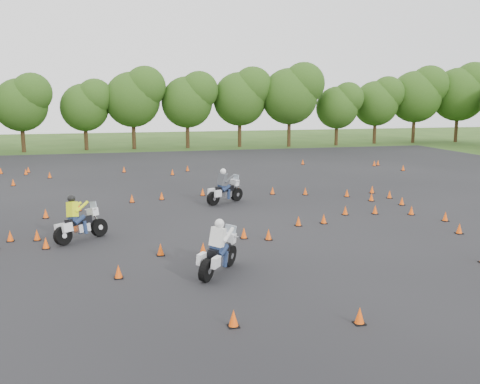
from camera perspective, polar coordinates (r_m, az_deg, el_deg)
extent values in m
plane|color=#2D5119|center=(23.76, 2.34, -4.51)|extent=(140.00, 140.00, 0.00)
plane|color=black|center=(29.41, -0.94, -1.62)|extent=(62.00, 62.00, 0.00)
cone|color=#FF530A|center=(25.66, 22.36, -3.65)|extent=(0.26, 0.26, 0.45)
cone|color=#FF530A|center=(42.24, -19.64, 1.71)|extent=(0.26, 0.26, 0.45)
cone|color=#FF530A|center=(31.27, -11.46, -0.70)|extent=(0.26, 0.26, 0.45)
cone|color=#FF530A|center=(48.73, 14.51, 3.04)|extent=(0.26, 0.26, 0.45)
cone|color=#FF530A|center=(32.84, -4.01, 0.00)|extent=(0.26, 0.26, 0.45)
cone|color=#FF530A|center=(20.76, -3.96, -6.05)|extent=(0.26, 0.26, 0.45)
cone|color=#FF530A|center=(44.68, -21.88, 2.00)|extent=(0.26, 0.26, 0.45)
cone|color=#FF530A|center=(18.53, -12.84, -8.30)|extent=(0.26, 0.26, 0.45)
cone|color=#FF530A|center=(34.62, 13.91, 0.25)|extent=(0.26, 0.26, 0.45)
cone|color=#FF530A|center=(22.96, 0.42, -4.43)|extent=(0.26, 0.26, 0.45)
cone|color=#FF530A|center=(14.51, -0.70, -13.36)|extent=(0.26, 0.26, 0.45)
cone|color=#FF530A|center=(33.14, 15.66, -0.26)|extent=(0.26, 0.26, 0.45)
cone|color=#FF530A|center=(28.55, 14.21, -1.84)|extent=(0.26, 0.26, 0.45)
cone|color=#FF530A|center=(33.03, 11.34, -0.11)|extent=(0.26, 0.26, 0.45)
cone|color=#FF530A|center=(24.49, -23.32, -4.35)|extent=(0.26, 0.26, 0.45)
cone|color=#FF530A|center=(28.86, 17.82, -1.89)|extent=(0.26, 0.26, 0.45)
cone|color=#FF530A|center=(45.99, -21.65, 2.23)|extent=(0.26, 0.26, 0.45)
cone|color=#FF530A|center=(25.29, 6.25, -3.12)|extent=(0.26, 0.26, 0.45)
cone|color=#FF530A|center=(39.52, -23.04, 0.94)|extent=(0.26, 0.26, 0.45)
cone|color=#FF530A|center=(33.05, -0.18, 0.09)|extent=(0.26, 0.26, 0.45)
cone|color=#FF530A|center=(48.09, 6.72, 3.20)|extent=(0.26, 0.26, 0.45)
cone|color=#FF530A|center=(24.24, -20.84, -4.33)|extent=(0.26, 0.26, 0.45)
cone|color=#FF530A|center=(41.66, -7.22, 2.12)|extent=(0.26, 0.26, 0.45)
cone|color=#FF530A|center=(43.84, -12.27, 2.36)|extent=(0.26, 0.26, 0.45)
cone|color=#FF530A|center=(22.76, 3.06, -4.58)|extent=(0.26, 0.26, 0.45)
cone|color=#FF530A|center=(31.25, 16.89, -0.94)|extent=(0.26, 0.26, 0.45)
cone|color=#FF530A|center=(48.16, 14.13, 2.97)|extent=(0.26, 0.26, 0.45)
cone|color=#FF530A|center=(22.81, -20.01, -5.16)|extent=(0.26, 0.26, 0.45)
cone|color=#FF530A|center=(45.77, 17.01, 2.47)|extent=(0.26, 0.26, 0.45)
cone|color=#FF530A|center=(28.44, -20.02, -2.19)|extent=(0.26, 0.26, 0.45)
cone|color=#FF530A|center=(31.80, -8.36, -0.42)|extent=(0.26, 0.26, 0.45)
cone|color=#FF530A|center=(33.25, 6.98, 0.08)|extent=(0.26, 0.26, 0.45)
cone|color=#FF530A|center=(25.91, 8.93, -2.86)|extent=(0.26, 0.26, 0.45)
cone|color=#FF530A|center=(43.67, -5.62, 2.52)|extent=(0.26, 0.26, 0.45)
cone|color=#FF530A|center=(29.65, -16.81, -1.52)|extent=(0.26, 0.26, 0.45)
cone|color=#FF530A|center=(33.26, 3.49, 0.14)|extent=(0.26, 0.26, 0.45)
cone|color=#FF530A|center=(27.97, 21.06, -2.46)|extent=(0.26, 0.26, 0.45)
cone|color=#FF530A|center=(32.00, 13.84, -0.54)|extent=(0.26, 0.26, 0.45)
cone|color=#FF530A|center=(45.98, -24.16, 2.06)|extent=(0.26, 0.26, 0.45)
cone|color=#FF530A|center=(20.79, -8.48, -6.11)|extent=(0.26, 0.26, 0.45)
cone|color=#FF530A|center=(15.02, 12.64, -12.78)|extent=(0.26, 0.26, 0.45)
cone|color=#FF530A|center=(28.00, 11.17, -1.95)|extent=(0.26, 0.26, 0.45)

